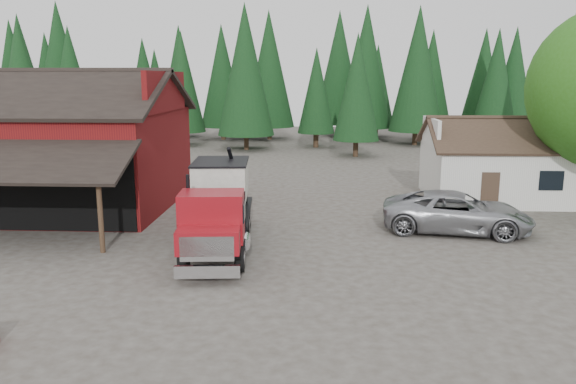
{
  "coord_description": "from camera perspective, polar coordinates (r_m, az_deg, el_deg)",
  "views": [
    {
      "loc": [
        2.73,
        -18.44,
        6.68
      ],
      "look_at": [
        1.46,
        5.44,
        1.8
      ],
      "focal_mm": 35.0,
      "sensor_mm": 36.0,
      "label": 1
    }
  ],
  "objects": [
    {
      "name": "near_pine_c",
      "position": [
        48.44,
        26.99,
        10.56
      ],
      "size": [
        4.84,
        4.84,
        12.4
      ],
      "color": "#382619",
      "rests_on": "ground"
    },
    {
      "name": "conifer_backdrop",
      "position": [
        60.87,
        0.47,
        5.24
      ],
      "size": [
        76.0,
        16.0,
        16.0
      ],
      "primitive_type": null,
      "color": "black",
      "rests_on": "ground"
    },
    {
      "name": "near_pine_d",
      "position": [
        52.88,
        -4.36,
        12.28
      ],
      "size": [
        5.28,
        5.28,
        13.4
      ],
      "color": "#382619",
      "rests_on": "ground"
    },
    {
      "name": "farmhouse",
      "position": [
        33.45,
        20.91,
        2.15
      ],
      "size": [
        8.6,
        6.42,
        4.65
      ],
      "color": "silver",
      "rests_on": "ground"
    },
    {
      "name": "near_pine_b",
      "position": [
        48.56,
        7.03,
        10.52
      ],
      "size": [
        3.96,
        3.96,
        10.4
      ],
      "color": "#382619",
      "rests_on": "ground"
    },
    {
      "name": "feed_truck",
      "position": [
        22.27,
        -7.08,
        -1.24
      ],
      "size": [
        3.04,
        8.65,
        3.83
      ],
      "rotation": [
        0.0,
        0.0,
        0.08
      ],
      "color": "black",
      "rests_on": "ground"
    },
    {
      "name": "red_barn",
      "position": [
        31.75,
        -22.64,
        3.43
      ],
      "size": [
        12.8,
        13.63,
        7.18
      ],
      "color": "maroon",
      "rests_on": "ground"
    },
    {
      "name": "silver_car",
      "position": [
        25.74,
        16.81,
        -1.97
      ],
      "size": [
        6.82,
        4.01,
        1.78
      ],
      "primitive_type": "imported",
      "rotation": [
        0.0,
        0.0,
        1.4
      ],
      "color": "#9C9DA3",
      "rests_on": "ground"
    },
    {
      "name": "ground",
      "position": [
        19.81,
        -5.11,
        -8.23
      ],
      "size": [
        120.0,
        120.0,
        0.0
      ],
      "primitive_type": "plane",
      "color": "#423C34",
      "rests_on": "ground"
    },
    {
      "name": "near_pine_a",
      "position": [
        52.62,
        -25.4,
        10.13
      ],
      "size": [
        4.4,
        4.4,
        11.4
      ],
      "color": "#382619",
      "rests_on": "ground"
    }
  ]
}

